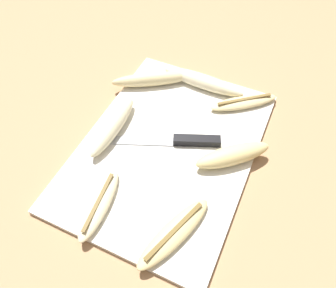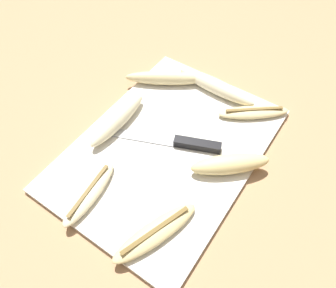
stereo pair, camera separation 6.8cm
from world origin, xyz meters
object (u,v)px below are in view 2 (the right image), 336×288
Objects in this scene: banana_bright_far at (215,86)px; banana_ripe_center at (165,78)px; knife at (185,143)px; banana_golden_short at (230,164)px; banana_pale_long at (118,120)px; banana_cream_curved at (89,193)px; banana_spotted_left at (156,232)px; banana_mellow_near at (253,112)px.

banana_ripe_center is at bearing 111.32° from banana_bright_far.
banana_golden_short is (-0.00, -0.11, 0.01)m from knife.
banana_pale_long is (-0.04, 0.15, 0.01)m from knife.
banana_cream_curved is 0.87× the size of banana_spotted_left.
banana_mellow_near is 0.86× the size of banana_pale_long.
banana_bright_far is (0.38, -0.06, 0.01)m from banana_cream_curved.
banana_cream_curved is (-0.20, 0.08, 0.00)m from knife.
banana_bright_far is at bearing -8.40° from banana_cream_curved.
knife is at bearing -132.91° from banana_ripe_center.
banana_mellow_near is 0.72× the size of banana_bright_far.
knife is 0.19m from banana_ripe_center.
banana_cream_curved is at bearing -157.89° from banana_pale_long.
banana_bright_far is 1.13× the size of banana_ripe_center.
banana_ripe_center is (0.13, 0.25, -0.00)m from banana_golden_short.
banana_golden_short is at bearing -82.09° from banana_pale_long.
banana_ripe_center is (0.33, 0.21, 0.01)m from banana_spotted_left.
banana_bright_far is at bearing 80.58° from banana_mellow_near.
banana_spotted_left is 0.39m from banana_ripe_center.
knife is 0.22m from banana_cream_curved.
banana_bright_far and banana_ripe_center have the same top height.
banana_golden_short is at bearing -143.11° from banana_bright_far.
banana_mellow_near is (0.16, -0.08, 0.00)m from knife.
knife is 0.11m from banana_golden_short.
banana_spotted_left is at bearing -147.92° from banana_ripe_center.
banana_spotted_left is 1.23× the size of banana_golden_short.
banana_golden_short is at bearing -171.53° from banana_mellow_near.
banana_golden_short is (0.20, -0.19, 0.01)m from banana_cream_curved.
banana_bright_far is (0.18, 0.03, 0.01)m from knife.
banana_cream_curved is at bearing 171.60° from banana_bright_far.
banana_golden_short reaches higher than banana_ripe_center.
banana_pale_long reaches higher than banana_spotted_left.
banana_golden_short is 0.28m from banana_ripe_center.
banana_bright_far reaches higher than banana_cream_curved.
banana_bright_far is 0.22m from banana_golden_short.
banana_mellow_near is 0.40m from banana_cream_curved.
banana_mellow_near is 0.16m from banana_golden_short.
banana_cream_curved is at bearing 92.95° from banana_spotted_left.
knife is 0.16m from banana_pale_long.
banana_pale_long is 0.25m from banana_bright_far.
banana_bright_far is 1.41× the size of banana_golden_short.
banana_bright_far is at bearing 36.89° from banana_golden_short.
banana_spotted_left is (0.01, -0.15, -0.00)m from banana_cream_curved.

